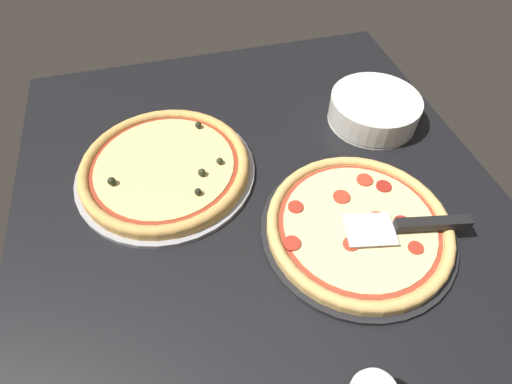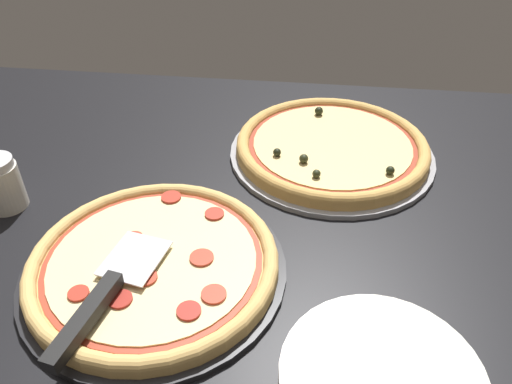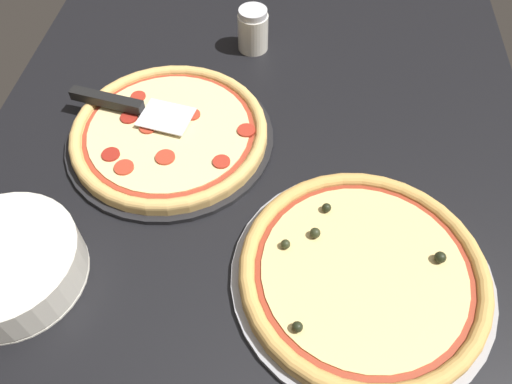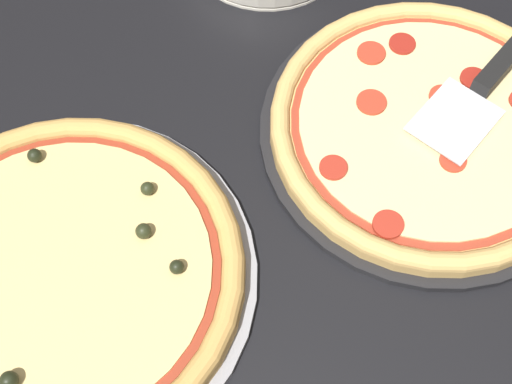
# 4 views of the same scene
# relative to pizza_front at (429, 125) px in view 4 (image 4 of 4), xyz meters

# --- Properties ---
(ground_plane) EXTENTS (1.49, 1.06, 0.04)m
(ground_plane) POSITION_rel_pizza_front_xyz_m (-0.01, 0.17, -0.04)
(ground_plane) COLOR black
(pizza_pan_front) EXTENTS (0.39, 0.39, 0.01)m
(pizza_pan_front) POSITION_rel_pizza_front_xyz_m (-0.00, 0.00, -0.02)
(pizza_pan_front) COLOR black
(pizza_pan_front) RESTS_ON ground_plane
(pizza_front) EXTENTS (0.37, 0.37, 0.03)m
(pizza_front) POSITION_rel_pizza_front_xyz_m (0.00, 0.00, 0.00)
(pizza_front) COLOR #DBAD60
(pizza_front) RESTS_ON pizza_pan_front
(pizza_pan_back) EXTENTS (0.41, 0.41, 0.01)m
(pizza_pan_back) POSITION_rel_pizza_front_xyz_m (0.26, 0.36, -0.02)
(pizza_pan_back) COLOR #939399
(pizza_pan_back) RESTS_ON ground_plane
(pizza_back) EXTENTS (0.38, 0.38, 0.04)m
(pizza_back) POSITION_rel_pizza_front_xyz_m (0.26, 0.36, 0.00)
(pizza_back) COLOR tan
(pizza_back) RESTS_ON pizza_pan_back
(serving_spatula) EXTENTS (0.10, 0.25, 0.02)m
(serving_spatula) POSITION_rel_pizza_front_xyz_m (-0.04, -0.10, 0.02)
(serving_spatula) COLOR silver
(serving_spatula) RESTS_ON pizza_front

